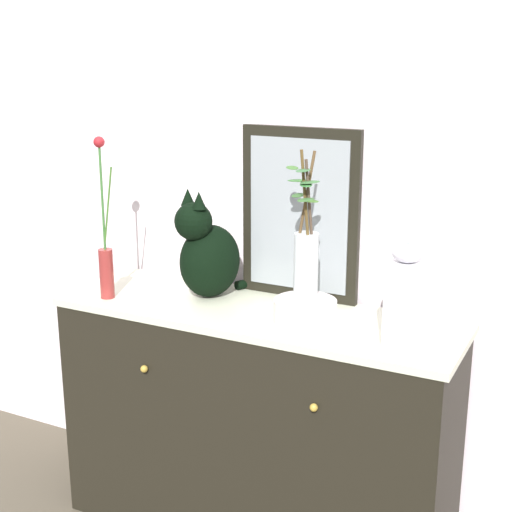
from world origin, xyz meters
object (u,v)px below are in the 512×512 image
(vase_slim_green, at_px, (106,256))
(sideboard, at_px, (256,424))
(jar_lidded_porcelain, at_px, (405,298))
(vase_glass_clear, at_px, (306,257))
(bowl_porcelain, at_px, (305,311))
(cat_sitting, at_px, (208,253))
(mirror_leaning, at_px, (300,214))

(vase_slim_green, bearing_deg, sideboard, 12.76)
(jar_lidded_porcelain, bearing_deg, vase_glass_clear, 168.19)
(bowl_porcelain, bearing_deg, vase_glass_clear, -159.53)
(sideboard, distance_m, cat_sitting, 0.59)
(cat_sitting, relative_size, bowl_porcelain, 1.96)
(sideboard, xyz_separation_m, cat_sitting, (-0.20, 0.05, 0.56))
(mirror_leaning, xyz_separation_m, vase_glass_clear, (0.11, -0.21, -0.08))
(bowl_porcelain, distance_m, vase_glass_clear, 0.17)
(cat_sitting, distance_m, vase_glass_clear, 0.39)
(jar_lidded_porcelain, bearing_deg, cat_sitting, 168.74)
(mirror_leaning, height_order, jar_lidded_porcelain, mirror_leaning)
(bowl_porcelain, bearing_deg, jar_lidded_porcelain, -11.93)
(cat_sitting, distance_m, jar_lidded_porcelain, 0.72)
(mirror_leaning, relative_size, vase_glass_clear, 1.24)
(bowl_porcelain, bearing_deg, sideboard, 172.07)
(vase_slim_green, bearing_deg, bowl_porcelain, 7.38)
(cat_sitting, xyz_separation_m, vase_slim_green, (-0.30, -0.16, -0.01))
(vase_slim_green, height_order, vase_glass_clear, vase_slim_green)
(cat_sitting, relative_size, vase_slim_green, 0.70)
(sideboard, distance_m, vase_slim_green, 0.75)
(cat_sitting, height_order, jar_lidded_porcelain, cat_sitting)
(vase_glass_clear, xyz_separation_m, jar_lidded_porcelain, (0.33, -0.07, -0.06))
(bowl_porcelain, height_order, jar_lidded_porcelain, jar_lidded_porcelain)
(cat_sitting, bearing_deg, vase_glass_clear, -10.80)
(vase_glass_clear, bearing_deg, bowl_porcelain, 20.47)
(bowl_porcelain, xyz_separation_m, vase_glass_clear, (-0.00, -0.00, 0.17))
(bowl_porcelain, bearing_deg, cat_sitting, 169.30)
(cat_sitting, distance_m, vase_slim_green, 0.34)
(bowl_porcelain, bearing_deg, mirror_leaning, 118.41)
(vase_slim_green, xyz_separation_m, jar_lidded_porcelain, (1.01, 0.02, 0.00))
(cat_sitting, xyz_separation_m, vase_glass_clear, (0.38, -0.07, 0.06))
(vase_slim_green, distance_m, jar_lidded_porcelain, 1.01)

